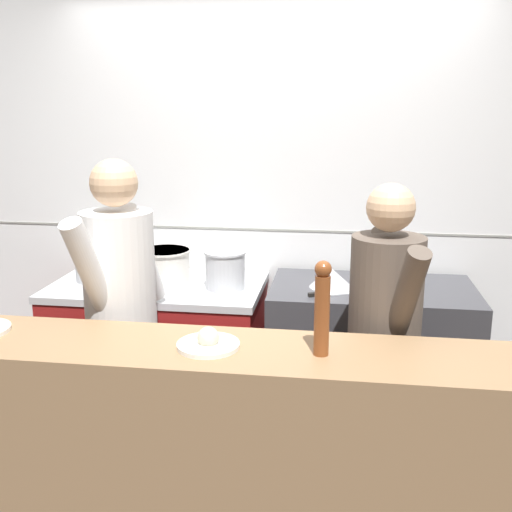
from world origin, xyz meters
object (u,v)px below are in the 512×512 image
Objects in this scene: pepper_mill at (322,307)px; chef_head_cook at (121,314)px; sauce_pot at (165,264)px; mixing_bowl_steel at (331,277)px; plated_dish_appetiser at (208,342)px; oven_range at (161,354)px; chef_sous at (384,339)px; braising_pot at (225,269)px; stock_pot at (100,265)px; chefs_knife at (338,293)px.

chef_head_cook is (-0.97, 0.50, -0.25)m from pepper_mill.
pepper_mill is 0.22× the size of chef_head_cook.
sauce_pot is 1.53m from pepper_mill.
plated_dish_appetiser is (-0.45, -1.09, 0.03)m from mixing_bowl_steel.
mixing_bowl_steel is 0.98× the size of plated_dish_appetiser.
chef_head_cook is at bearing 137.50° from plated_dish_appetiser.
oven_range is 0.55m from sauce_pot.
chef_sous reaches higher than oven_range.
sauce_pot is 1.42m from chef_sous.
braising_pot is (0.38, -0.09, 0.01)m from sauce_pot.
plated_dish_appetiser is 0.46m from pepper_mill.
stock_pot is 1.26× the size of braising_pot.
chef_sous is at bearing -30.45° from sauce_pot.
chef_head_cook is at bearing 152.72° from pepper_mill.
mixing_bowl_steel is at bearing 0.80° from braising_pot.
mixing_bowl_steel is at bearing 93.00° from chef_sous.
chefs_knife is 0.54m from chef_sous.
oven_range is 1.66m from pepper_mill.
chef_sous is (0.25, -0.63, -0.10)m from mixing_bowl_steel.
chefs_knife is at bearing 86.80° from pepper_mill.
chef_head_cook reaches higher than plated_dish_appetiser.
plated_dish_appetiser is (0.55, -1.12, 0.56)m from oven_range.
sauce_pot is (0.03, 0.05, 0.54)m from oven_range.
plated_dish_appetiser is 0.15× the size of chef_head_cook.
sauce_pot is at bearing 128.90° from pepper_mill.
chef_sous reaches higher than braising_pot.
chefs_knife is (1.40, -0.20, -0.05)m from stock_pot.
chef_head_cook is at bearing -91.31° from sauce_pot.
chef_sous is (0.84, -0.62, -0.13)m from braising_pot.
sauce_pot reaches higher than plated_dish_appetiser.
stock_pot is 0.97× the size of sauce_pot.
chef_head_cook is at bearing -123.68° from braising_pot.
chef_sous is at bearing -68.45° from mixing_bowl_steel.
pepper_mill is at bearing -62.15° from braising_pot.
plated_dish_appetiser is (-0.48, -0.95, 0.08)m from chefs_knife.
mixing_bowl_steel is at bearing -1.72° from oven_range.
braising_pot is at bearing 70.87° from chef_head_cook.
chefs_knife is at bearing -9.03° from oven_range.
oven_range is 0.65m from stock_pot.
braising_pot is 0.62× the size of chefs_knife.
mixing_bowl_steel is at bearing 106.00° from chefs_knife.
oven_range is 5.02× the size of plated_dish_appetiser.
pepper_mill is (0.95, -1.18, 0.18)m from sauce_pot.
pepper_mill is at bearing -40.72° from stock_pot.
plated_dish_appetiser is 0.84m from chef_sous.
braising_pot is at bearing -179.20° from mixing_bowl_steel.
stock_pot is 0.76m from chef_head_cook.
chefs_knife is at bearing 63.10° from plated_dish_appetiser.
sauce_pot is 0.97m from mixing_bowl_steel.
pepper_mill is at bearing -48.89° from oven_range.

